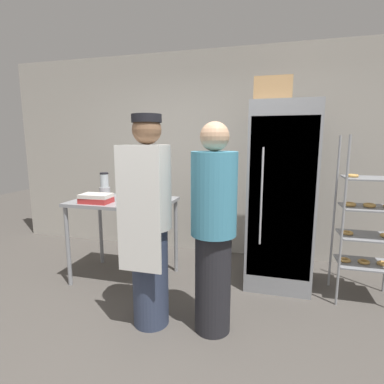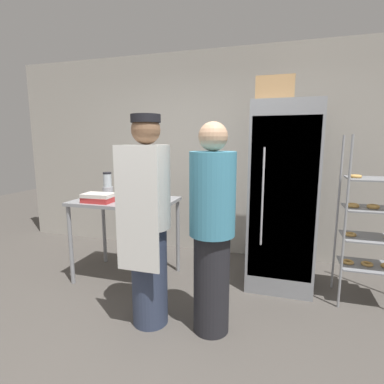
{
  "view_description": "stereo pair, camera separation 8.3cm",
  "coord_description": "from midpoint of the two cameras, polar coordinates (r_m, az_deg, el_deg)",
  "views": [
    {
      "loc": [
        0.69,
        -1.86,
        1.56
      ],
      "look_at": [
        -0.0,
        0.71,
        1.1
      ],
      "focal_mm": 28.0,
      "sensor_mm": 36.0,
      "label": 1
    },
    {
      "loc": [
        0.77,
        -1.84,
        1.56
      ],
      "look_at": [
        -0.0,
        0.71,
        1.1
      ],
      "focal_mm": 28.0,
      "sensor_mm": 36.0,
      "label": 2
    }
  ],
  "objects": [
    {
      "name": "person_customer",
      "position": [
        2.39,
        4.84,
        -7.09
      ],
      "size": [
        0.36,
        0.36,
        1.7
      ],
      "color": "#232328",
      "rests_on": "ground_plane"
    },
    {
      "name": "baking_rack",
      "position": [
        3.33,
        31.6,
        -5.08
      ],
      "size": [
        0.55,
        0.43,
        1.62
      ],
      "color": "#93969B",
      "rests_on": "ground_plane"
    },
    {
      "name": "prep_counter",
      "position": [
        3.43,
        -11.86,
        -3.19
      ],
      "size": [
        1.09,
        0.72,
        0.91
      ],
      "color": "gray",
      "rests_on": "ground_plane"
    },
    {
      "name": "cardboard_storage_box",
      "position": [
        3.34,
        16.29,
        18.15
      ],
      "size": [
        0.38,
        0.32,
        0.26
      ],
      "color": "#A87F51",
      "rests_on": "refrigerator"
    },
    {
      "name": "refrigerator",
      "position": [
        3.35,
        17.51,
        -0.81
      ],
      "size": [
        0.67,
        0.75,
        1.95
      ],
      "color": "gray",
      "rests_on": "ground_plane"
    },
    {
      "name": "donut_box",
      "position": [
        3.28,
        -8.51,
        -0.87
      ],
      "size": [
        0.25,
        0.25,
        0.29
      ],
      "color": "silver",
      "rests_on": "prep_counter"
    },
    {
      "name": "back_wall",
      "position": [
        4.16,
        6.75,
        7.04
      ],
      "size": [
        6.4,
        0.12,
        2.74
      ],
      "primitive_type": "cube",
      "color": "#ADA89E",
      "rests_on": "ground_plane"
    },
    {
      "name": "binder_stack",
      "position": [
        3.33,
        -16.73,
        -1.07
      ],
      "size": [
        0.32,
        0.22,
        0.1
      ],
      "color": "#B72D2D",
      "rests_on": "prep_counter"
    },
    {
      "name": "blender_pitcher",
      "position": [
        3.73,
        -15.15,
        1.3
      ],
      "size": [
        0.12,
        0.12,
        0.28
      ],
      "color": "#99999E",
      "rests_on": "prep_counter"
    },
    {
      "name": "person_baker",
      "position": [
        2.49,
        -7.46,
        -5.3
      ],
      "size": [
        0.37,
        0.39,
        1.76
      ],
      "color": "#333D56",
      "rests_on": "ground_plane"
    },
    {
      "name": "ground_plane",
      "position": [
        2.53,
        -4.22,
        -28.36
      ],
      "size": [
        14.0,
        14.0,
        0.0
      ],
      "primitive_type": "plane",
      "color": "#4C4742"
    }
  ]
}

